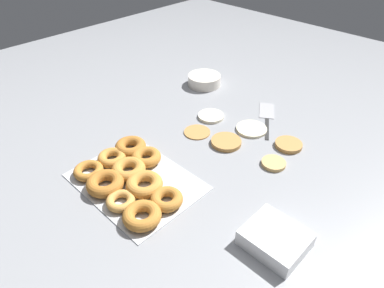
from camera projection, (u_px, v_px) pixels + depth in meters
name	position (u px, v px, depth m)	size (l,w,h in m)	color
ground_plane	(217.00, 143.00, 1.25)	(3.00, 3.00, 0.00)	gray
pancake_0	(211.00, 116.00, 1.39)	(0.10, 0.10, 0.01)	silver
pancake_1	(251.00, 129.00, 1.32)	(0.12, 0.12, 0.01)	beige
pancake_2	(226.00, 142.00, 1.24)	(0.11, 0.11, 0.02)	#B27F42
pancake_3	(289.00, 145.00, 1.23)	(0.10, 0.10, 0.02)	#B27F42
pancake_4	(197.00, 131.00, 1.30)	(0.10, 0.10, 0.01)	#B27F42
pancake_5	(274.00, 163.00, 1.15)	(0.08, 0.08, 0.01)	tan
donut_tray	(130.00, 177.00, 1.07)	(0.39, 0.30, 0.04)	silver
batter_bowl	(204.00, 80.00, 1.61)	(0.15, 0.15, 0.05)	silver
container_stack	(275.00, 239.00, 0.88)	(0.15, 0.14, 0.05)	white
spatula	(267.00, 114.00, 1.41)	(0.18, 0.25, 0.01)	black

